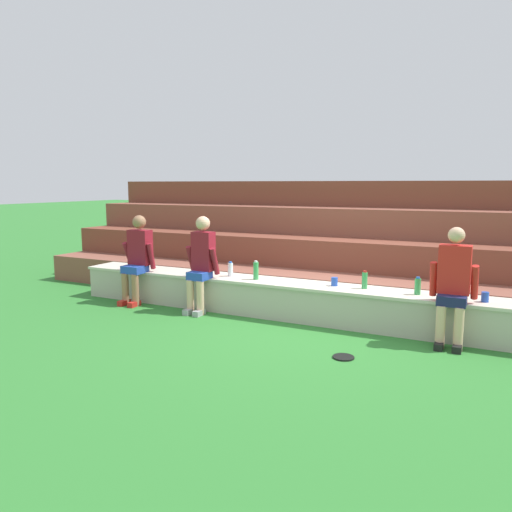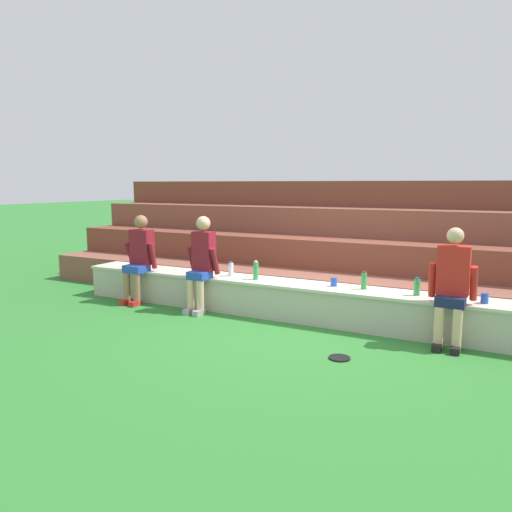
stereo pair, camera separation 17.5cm
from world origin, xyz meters
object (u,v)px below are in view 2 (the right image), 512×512
at_px(person_far_left, 139,256).
at_px(person_center, 452,284).
at_px(frisbee, 339,358).
at_px(water_bottle_center_gap, 256,271).
at_px(plastic_cup_right_end, 334,282).
at_px(plastic_cup_middle, 138,263).
at_px(water_bottle_near_right, 364,281).
at_px(water_bottle_near_left, 231,269).
at_px(water_bottle_mid_right, 417,287).
at_px(plastic_cup_left_end, 485,298).
at_px(person_left_of_center, 201,261).

height_order(person_far_left, person_center, person_far_left).
xyz_separation_m(person_center, frisbee, (-1.01, -1.00, -0.74)).
height_order(water_bottle_center_gap, plastic_cup_right_end, water_bottle_center_gap).
distance_m(person_far_left, person_center, 4.72).
bearing_deg(plastic_cup_middle, water_bottle_near_right, 0.32).
distance_m(water_bottle_near_left, plastic_cup_middle, 1.84).
height_order(water_bottle_center_gap, water_bottle_mid_right, water_bottle_center_gap).
height_order(water_bottle_near_right, plastic_cup_middle, water_bottle_near_right).
bearing_deg(water_bottle_near_left, person_center, -5.91).
distance_m(water_bottle_center_gap, plastic_cup_left_end, 3.07).
relative_size(person_far_left, water_bottle_near_right, 5.82).
height_order(person_center, water_bottle_mid_right, person_center).
height_order(person_center, water_bottle_center_gap, person_center).
xyz_separation_m(plastic_cup_middle, frisbee, (4.03, -1.33, -0.57)).
height_order(person_far_left, plastic_cup_right_end, person_far_left).
bearing_deg(person_left_of_center, water_bottle_mid_right, 5.75).
bearing_deg(frisbee, plastic_cup_left_end, 42.59).
relative_size(water_bottle_center_gap, water_bottle_near_left, 1.25).
bearing_deg(plastic_cup_left_end, plastic_cup_right_end, 176.91).
bearing_deg(plastic_cup_right_end, person_center, -12.52).
bearing_deg(plastic_cup_right_end, plastic_cup_left_end, -3.09).
distance_m(person_left_of_center, water_bottle_near_left, 0.48).
relative_size(plastic_cup_middle, plastic_cup_right_end, 1.09).
xyz_separation_m(water_bottle_center_gap, water_bottle_near_left, (-0.47, 0.06, -0.03)).
bearing_deg(person_far_left, frisbee, -15.19).
distance_m(person_far_left, frisbee, 3.92).
xyz_separation_m(person_center, water_bottle_mid_right, (-0.44, 0.30, -0.13)).
distance_m(person_center, plastic_cup_right_end, 1.60).
bearing_deg(person_center, plastic_cup_left_end, 35.10).
xyz_separation_m(person_left_of_center, plastic_cup_middle, (-1.53, 0.34, -0.19)).
bearing_deg(water_bottle_center_gap, person_center, -5.60).
relative_size(person_far_left, person_center, 1.00).
bearing_deg(person_far_left, water_bottle_near_right, 5.51).
bearing_deg(frisbee, water_bottle_center_gap, 143.54).
xyz_separation_m(person_left_of_center, water_bottle_center_gap, (0.78, 0.28, -0.12)).
bearing_deg(frisbee, water_bottle_near_left, 148.63).
xyz_separation_m(water_bottle_mid_right, plastic_cup_middle, (-4.60, 0.03, -0.04)).
height_order(person_center, plastic_cup_middle, person_center).
distance_m(person_far_left, plastic_cup_middle, 0.49).
distance_m(person_center, plastic_cup_middle, 5.05).
bearing_deg(plastic_cup_left_end, person_far_left, -177.34).
relative_size(water_bottle_mid_right, plastic_cup_right_end, 1.95).
bearing_deg(water_bottle_mid_right, frisbee, -113.66).
bearing_deg(water_bottle_near_left, plastic_cup_right_end, 0.47).
bearing_deg(frisbee, water_bottle_near_right, 95.25).
bearing_deg(person_center, water_bottle_center_gap, 174.40).
height_order(plastic_cup_right_end, frisbee, plastic_cup_right_end).
height_order(person_center, plastic_cup_left_end, person_center).
distance_m(water_bottle_center_gap, plastic_cup_right_end, 1.18).
bearing_deg(person_left_of_center, frisbee, -21.69).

